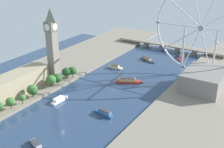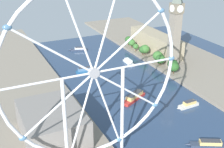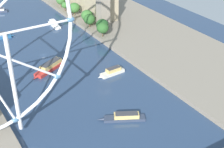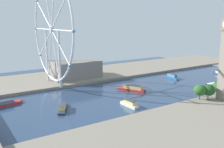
{
  "view_description": "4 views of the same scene",
  "coord_description": "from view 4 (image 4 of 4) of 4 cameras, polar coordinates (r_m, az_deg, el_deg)",
  "views": [
    {
      "loc": [
        165.53,
        -268.9,
        151.9
      ],
      "look_at": [
        -1.06,
        -1.05,
        20.29
      ],
      "focal_mm": 47.84,
      "sensor_mm": 36.0,
      "label": 1
    },
    {
      "loc": [
        132.84,
        246.97,
        137.75
      ],
      "look_at": [
        13.92,
        -1.8,
        16.78
      ],
      "focal_mm": 49.11,
      "sensor_mm": 36.0,
      "label": 2
    },
    {
      "loc": [
        87.56,
        253.24,
        133.06
      ],
      "look_at": [
        -20.34,
        79.49,
        14.02
      ],
      "focal_mm": 54.47,
      "sensor_mm": 36.0,
      "label": 3
    },
    {
      "loc": [
        -197.83,
        186.89,
        72.92
      ],
      "look_at": [
        15.65,
        45.75,
        18.9
      ],
      "focal_mm": 39.82,
      "sensor_mm": 36.0,
      "label": 4
    }
  ],
  "objects": [
    {
      "name": "tour_boat_3",
      "position": [
        267.79,
        4.58,
        -3.33
      ],
      "size": [
        33.19,
        20.56,
        6.29
      ],
      "rotation": [
        0.0,
        0.0,
        0.48
      ],
      "color": "#B22D28",
      "rests_on": "ground_plane"
    },
    {
      "name": "tour_boat_2",
      "position": [
        220.04,
        4.0,
        -6.84
      ],
      "size": [
        23.4,
        6.52,
        5.66
      ],
      "rotation": [
        0.0,
        0.0,
        0.05
      ],
      "color": "beige",
      "rests_on": "ground_plane"
    },
    {
      "name": "tour_boat_0",
      "position": [
        214.73,
        -11.23,
        -7.6
      ],
      "size": [
        28.73,
        17.72,
        4.94
      ],
      "rotation": [
        0.0,
        0.0,
        5.79
      ],
      "color": "#2D384C",
      "rests_on": "ground_plane"
    },
    {
      "name": "riverbank_right",
      "position": [
        358.87,
        -1.34,
        0.44
      ],
      "size": [
        90.0,
        520.0,
        3.0
      ],
      "primitive_type": "cube",
      "color": "gray",
      "rests_on": "ground_plane"
    },
    {
      "name": "tour_boat_4",
      "position": [
        333.96,
        13.75,
        -0.6
      ],
      "size": [
        25.42,
        8.01,
        6.05
      ],
      "rotation": [
        0.0,
        0.0,
        3.0
      ],
      "color": "#235684",
      "rests_on": "ground_plane"
    },
    {
      "name": "tour_boat_5",
      "position": [
        300.87,
        21.92,
        -2.56
      ],
      "size": [
        6.5,
        25.24,
        5.38
      ],
      "rotation": [
        0.0,
        0.0,
        1.54
      ],
      "color": "white",
      "rests_on": "ground_plane"
    },
    {
      "name": "ground_plane",
      "position": [
        281.75,
        9.58,
        -3.25
      ],
      "size": [
        370.19,
        370.19,
        0.0
      ],
      "primitive_type": "plane",
      "color": "navy"
    },
    {
      "name": "ferris_wheel",
      "position": [
        284.94,
        -13.7,
        9.74
      ],
      "size": [
        118.26,
        3.2,
        119.23
      ],
      "color": "silver",
      "rests_on": "riverbank_right"
    },
    {
      "name": "tour_boat_6",
      "position": [
        239.75,
        -23.76,
        -6.32
      ],
      "size": [
        13.4,
        36.14,
        4.88
      ],
      "rotation": [
        0.0,
        0.0,
        4.91
      ],
      "color": "#B22D28",
      "rests_on": "ground_plane"
    },
    {
      "name": "tour_boat_1",
      "position": [
        380.34,
        23.42,
        0.17
      ],
      "size": [
        25.5,
        13.22,
        4.76
      ],
      "rotation": [
        0.0,
        0.0,
        5.92
      ],
      "color": "#2D384C",
      "rests_on": "ground_plane"
    },
    {
      "name": "riverside_hall",
      "position": [
        322.47,
        -8.49,
        1.21
      ],
      "size": [
        42.92,
        57.07,
        21.48
      ],
      "primitive_type": "cube",
      "color": "gray",
      "rests_on": "riverbank_right"
    }
  ]
}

